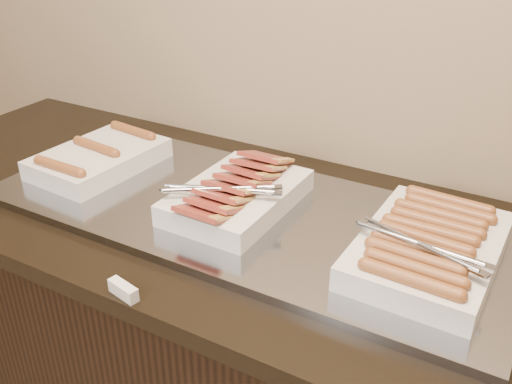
% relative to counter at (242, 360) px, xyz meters
% --- Properties ---
extents(counter, '(2.06, 0.76, 0.90)m').
position_rel_counter_xyz_m(counter, '(0.00, 0.00, 0.00)').
color(counter, black).
rests_on(counter, ground).
extents(warming_tray, '(1.20, 0.50, 0.02)m').
position_rel_counter_xyz_m(warming_tray, '(0.01, 0.00, 0.46)').
color(warming_tray, gray).
rests_on(warming_tray, counter).
extents(dish_left, '(0.24, 0.34, 0.07)m').
position_rel_counter_xyz_m(dish_left, '(-0.43, 0.00, 0.50)').
color(dish_left, silver).
rests_on(dish_left, warming_tray).
extents(dish_center, '(0.26, 0.35, 0.09)m').
position_rel_counter_xyz_m(dish_center, '(-0.01, -0.00, 0.50)').
color(dish_center, silver).
rests_on(dish_center, warming_tray).
extents(dish_right, '(0.27, 0.38, 0.08)m').
position_rel_counter_xyz_m(dish_right, '(0.43, -0.00, 0.50)').
color(dish_right, silver).
rests_on(dish_right, warming_tray).
extents(label_holder, '(0.07, 0.03, 0.03)m').
position_rel_counter_xyz_m(label_holder, '(-0.03, -0.36, 0.46)').
color(label_holder, silver).
rests_on(label_holder, counter).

